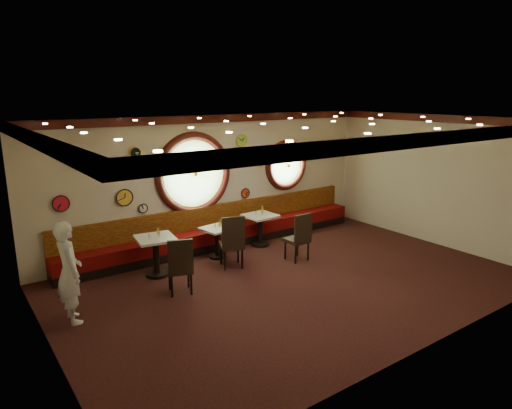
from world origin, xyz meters
name	(u,v)px	position (x,y,z in m)	size (l,w,h in m)	color
floor	(293,282)	(0.00, 0.00, 0.00)	(9.00, 6.00, 0.00)	black
ceiling	(296,121)	(0.00, 0.00, 3.20)	(9.00, 6.00, 0.02)	#AF7F31
wall_back	(215,181)	(0.00, 3.00, 1.60)	(9.00, 0.02, 3.20)	beige
wall_front	(432,247)	(0.00, -3.00, 1.60)	(9.00, 0.02, 3.20)	beige
wall_left	(43,251)	(-4.50, 0.00, 1.60)	(0.02, 6.00, 3.20)	beige
wall_right	(434,180)	(4.50, 0.00, 1.60)	(0.02, 6.00, 3.20)	beige
molding_back	(215,119)	(0.00, 2.95, 3.11)	(9.00, 0.10, 0.18)	#3B0F0A
molding_front	(439,138)	(0.00, -2.95, 3.11)	(9.00, 0.10, 0.18)	#3B0F0A
molding_left	(34,140)	(-4.45, 0.00, 3.11)	(0.10, 6.00, 0.18)	#3B0F0A
molding_right	(438,118)	(4.45, 0.00, 3.11)	(0.10, 6.00, 0.18)	#3B0F0A
banquette_base	(222,242)	(0.00, 2.72, 0.10)	(8.00, 0.55, 0.20)	black
banquette_seat	(222,233)	(0.00, 2.72, 0.35)	(8.00, 0.55, 0.30)	#5B0708
banquette_back	(217,215)	(0.00, 2.94, 0.75)	(8.00, 0.10, 0.55)	#5B1307
porthole_left_glass	(193,174)	(-0.60, 3.00, 1.85)	(1.66, 1.66, 0.02)	#84AF69
porthole_left_frame	(194,174)	(-0.60, 2.98, 1.85)	(1.98, 1.98, 0.18)	#3B0F0A
porthole_left_ring	(194,174)	(-0.60, 2.95, 1.85)	(1.61, 1.61, 0.03)	gold
porthole_right_glass	(286,165)	(2.20, 3.00, 1.80)	(1.10, 1.10, 0.02)	#84AF69
porthole_right_frame	(286,165)	(2.20, 2.98, 1.80)	(1.38, 1.38, 0.18)	#3B0F0A
porthole_right_ring	(287,165)	(2.20, 2.95, 1.80)	(1.09, 1.09, 0.03)	gold
wall_clock_0	(261,162)	(1.35, 2.96, 1.95)	(0.22, 0.22, 0.03)	#F8ED52
wall_clock_1	(124,198)	(-2.30, 2.96, 1.50)	(0.36, 0.36, 0.03)	yellow
wall_clock_2	(61,204)	(-3.60, 2.96, 1.55)	(0.32, 0.32, 0.03)	red
wall_clock_3	(135,153)	(-2.00, 2.96, 2.45)	(0.24, 0.24, 0.03)	black
wall_clock_4	(143,208)	(-1.90, 2.96, 1.20)	(0.20, 0.20, 0.03)	white
wall_clock_5	(242,141)	(0.75, 2.96, 2.55)	(0.30, 0.30, 0.03)	#91CD40
wall_clock_6	(245,193)	(0.85, 2.96, 1.20)	(0.24, 0.24, 0.03)	red
wall_clock_7	(78,162)	(-3.20, 2.96, 2.35)	(0.26, 0.26, 0.03)	#7AC928
table_a	(156,251)	(-2.08, 1.92, 0.53)	(0.86, 0.86, 0.83)	black
table_b	(217,239)	(-0.50, 2.12, 0.45)	(0.73, 0.73, 0.71)	black
table_c	(260,226)	(0.82, 2.25, 0.50)	(0.75, 0.75, 0.79)	black
chair_a	(180,263)	(-2.08, 0.80, 0.63)	(0.59, 0.59, 0.69)	black
chair_b	(232,239)	(-0.57, 1.35, 0.67)	(0.63, 0.63, 0.73)	black
chair_c	(300,234)	(0.89, 0.84, 0.64)	(0.47, 0.47, 0.69)	black
condiment_a_salt	(149,236)	(-2.20, 1.93, 0.88)	(0.03, 0.03, 0.09)	#BBBABF
condiment_b_salt	(215,226)	(-0.52, 2.16, 0.76)	(0.03, 0.03, 0.09)	#B7B8BC
condiment_c_salt	(256,213)	(0.74, 2.31, 0.83)	(0.03, 0.03, 0.09)	silver
condiment_a_pepper	(159,235)	(-2.01, 1.87, 0.89)	(0.04, 0.04, 0.11)	#BBBBC0
condiment_b_pepper	(219,226)	(-0.45, 2.12, 0.76)	(0.03, 0.03, 0.09)	silver
condiment_c_pepper	(262,213)	(0.82, 2.19, 0.84)	(0.03, 0.03, 0.09)	silver
condiment_a_bottle	(158,231)	(-1.95, 2.06, 0.91)	(0.05, 0.05, 0.15)	gold
condiment_b_bottle	(220,223)	(-0.38, 2.18, 0.80)	(0.05, 0.05, 0.17)	gold
condiment_c_bottle	(262,209)	(0.95, 2.35, 0.88)	(0.06, 0.06, 0.18)	gold
waiter	(69,272)	(-4.00, 0.91, 0.86)	(0.63, 0.41, 1.72)	white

